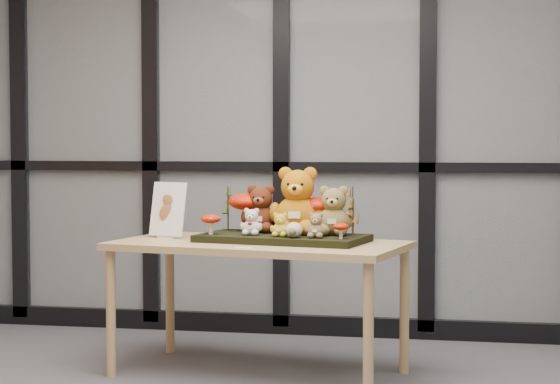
% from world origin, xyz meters
% --- Properties ---
extents(room_shell, '(5.00, 5.00, 5.00)m').
position_xyz_m(room_shell, '(0.00, 0.00, 1.68)').
color(room_shell, beige).
rests_on(room_shell, floor).
extents(glass_partition, '(4.90, 0.06, 2.78)m').
position_xyz_m(glass_partition, '(-0.00, 2.47, 1.42)').
color(glass_partition, '#2D383F').
rests_on(glass_partition, floor).
extents(display_table, '(1.59, 1.00, 0.69)m').
position_xyz_m(display_table, '(-0.35, 1.35, 0.62)').
color(display_table, tan).
rests_on(display_table, floor).
extents(diorama_tray, '(0.91, 0.58, 0.04)m').
position_xyz_m(diorama_tray, '(-0.23, 1.38, 0.71)').
color(diorama_tray, black).
rests_on(diorama_tray, display_table).
extents(bear_pooh_yellow, '(0.34, 0.31, 0.38)m').
position_xyz_m(bear_pooh_yellow, '(-0.17, 1.45, 0.92)').
color(bear_pooh_yellow, '#B8690A').
rests_on(bear_pooh_yellow, diorama_tray).
extents(bear_brown_medium, '(0.24, 0.23, 0.28)m').
position_xyz_m(bear_brown_medium, '(-0.37, 1.50, 0.87)').
color(bear_brown_medium, '#4C1D0D').
rests_on(bear_brown_medium, diorama_tray).
extents(bear_tan_back, '(0.25, 0.23, 0.28)m').
position_xyz_m(bear_tan_back, '(0.03, 1.41, 0.87)').
color(bear_tan_back, olive).
rests_on(bear_tan_back, diorama_tray).
extents(bear_small_yellow, '(0.12, 0.11, 0.13)m').
position_xyz_m(bear_small_yellow, '(-0.23, 1.28, 0.80)').
color(bear_small_yellow, gold).
rests_on(bear_small_yellow, diorama_tray).
extents(bear_white_bow, '(0.13, 0.13, 0.15)m').
position_xyz_m(bear_white_bow, '(-0.39, 1.33, 0.81)').
color(bear_white_bow, silver).
rests_on(bear_white_bow, diorama_tray).
extents(bear_beige_small, '(0.12, 0.12, 0.14)m').
position_xyz_m(bear_beige_small, '(-0.04, 1.25, 0.80)').
color(bear_beige_small, olive).
rests_on(bear_beige_small, diorama_tray).
extents(plush_cream_hedgehog, '(0.08, 0.07, 0.09)m').
position_xyz_m(plush_cream_hedgehog, '(-0.15, 1.24, 0.77)').
color(plush_cream_hedgehog, beige).
rests_on(plush_cream_hedgehog, diorama_tray).
extents(mushroom_back_left, '(0.20, 0.20, 0.23)m').
position_xyz_m(mushroom_back_left, '(-0.46, 1.54, 0.84)').
color(mushroom_back_left, '#A71805').
rests_on(mushroom_back_left, diorama_tray).
extents(mushroom_back_right, '(0.19, 0.19, 0.21)m').
position_xyz_m(mushroom_back_right, '(-0.06, 1.48, 0.83)').
color(mushroom_back_right, '#A71805').
rests_on(mushroom_back_right, diorama_tray).
extents(mushroom_front_left, '(0.10, 0.10, 0.12)m').
position_xyz_m(mushroom_front_left, '(-0.60, 1.33, 0.79)').
color(mushroom_front_left, '#A71805').
rests_on(mushroom_front_left, diorama_tray).
extents(mushroom_front_right, '(0.08, 0.08, 0.09)m').
position_xyz_m(mushroom_front_right, '(0.09, 1.21, 0.77)').
color(mushroom_front_right, '#A71805').
rests_on(mushroom_front_right, diorama_tray).
extents(sprig_green_far_left, '(0.05, 0.05, 0.24)m').
position_xyz_m(sprig_green_far_left, '(-0.57, 1.56, 0.85)').
color(sprig_green_far_left, '#1B380C').
rests_on(sprig_green_far_left, diorama_tray).
extents(sprig_green_mid_left, '(0.05, 0.05, 0.21)m').
position_xyz_m(sprig_green_mid_left, '(-0.43, 1.58, 0.83)').
color(sprig_green_mid_left, '#1B380C').
rests_on(sprig_green_mid_left, diorama_tray).
extents(sprig_dry_far_right, '(0.05, 0.05, 0.25)m').
position_xyz_m(sprig_dry_far_right, '(0.13, 1.41, 0.85)').
color(sprig_dry_far_right, brown).
rests_on(sprig_dry_far_right, diorama_tray).
extents(sprig_dry_mid_right, '(0.05, 0.05, 0.20)m').
position_xyz_m(sprig_dry_mid_right, '(0.14, 1.29, 0.83)').
color(sprig_dry_mid_right, brown).
rests_on(sprig_dry_mid_right, diorama_tray).
extents(sprig_green_centre, '(0.05, 0.05, 0.16)m').
position_xyz_m(sprig_green_centre, '(-0.25, 1.55, 0.81)').
color(sprig_green_centre, '#1B380C').
rests_on(sprig_green_centre, diorama_tray).
extents(sign_holder, '(0.22, 0.12, 0.30)m').
position_xyz_m(sign_holder, '(-0.88, 1.47, 0.83)').
color(sign_holder, silver).
rests_on(sign_holder, display_table).
extents(label_card, '(0.08, 0.03, 0.00)m').
position_xyz_m(label_card, '(-0.36, 1.05, 0.69)').
color(label_card, white).
rests_on(label_card, display_table).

